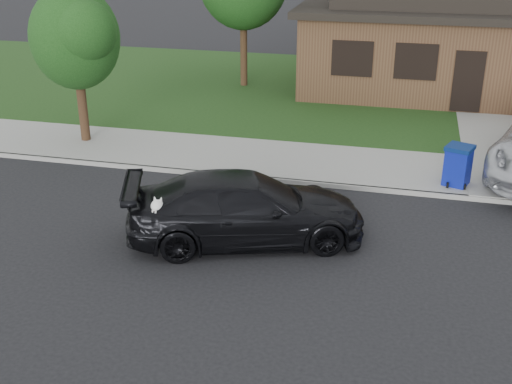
# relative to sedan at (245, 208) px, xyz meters

# --- Properties ---
(ground) EXTENTS (120.00, 120.00, 0.00)m
(ground) POSITION_rel_sedan_xyz_m (1.09, -0.18, -0.74)
(ground) COLOR black
(ground) RESTS_ON ground
(sidewalk) EXTENTS (60.00, 3.00, 0.12)m
(sidewalk) POSITION_rel_sedan_xyz_m (1.09, 4.82, -0.68)
(sidewalk) COLOR gray
(sidewalk) RESTS_ON ground
(curb) EXTENTS (60.00, 0.12, 0.12)m
(curb) POSITION_rel_sedan_xyz_m (1.09, 3.32, -0.68)
(curb) COLOR gray
(curb) RESTS_ON ground
(lawn) EXTENTS (60.00, 13.00, 0.13)m
(lawn) POSITION_rel_sedan_xyz_m (1.09, 12.82, -0.67)
(lawn) COLOR #193814
(lawn) RESTS_ON ground
(sedan) EXTENTS (5.48, 3.62, 1.48)m
(sedan) POSITION_rel_sedan_xyz_m (0.00, 0.00, 0.00)
(sedan) COLOR black
(sedan) RESTS_ON ground
(recycling_bin) EXTENTS (0.81, 0.81, 1.05)m
(recycling_bin) POSITION_rel_sedan_xyz_m (4.55, 4.01, -0.09)
(recycling_bin) COLOR navy
(recycling_bin) RESTS_ON sidewalk
(house) EXTENTS (12.60, 8.60, 4.65)m
(house) POSITION_rel_sedan_xyz_m (5.09, 14.82, 1.40)
(house) COLOR #422B1C
(house) RESTS_ON ground
(tree_2) EXTENTS (2.73, 2.60, 4.59)m
(tree_2) POSITION_rel_sedan_xyz_m (-6.29, 4.93, 2.53)
(tree_2) COLOR #332114
(tree_2) RESTS_ON ground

